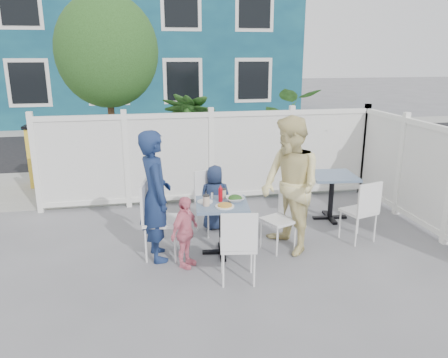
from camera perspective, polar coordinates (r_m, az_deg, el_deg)
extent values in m
plane|color=slate|center=(5.67, 1.41, -10.78)|extent=(80.00, 80.00, 0.00)
cube|color=gray|center=(9.17, -3.67, -0.13)|extent=(24.00, 2.60, 0.01)
cube|color=black|center=(12.75, -5.84, 4.44)|extent=(24.00, 5.00, 0.01)
cube|color=gray|center=(15.78, -6.90, 6.67)|extent=(24.00, 1.60, 0.01)
cube|color=navy|center=(18.95, -9.61, 17.22)|extent=(11.00, 6.00, 6.00)
cube|color=black|center=(16.10, -18.16, 11.91)|extent=(1.20, 0.04, 1.40)
cube|color=black|center=(16.12, -3.58, 12.66)|extent=(1.20, 0.04, 1.40)
cube|color=black|center=(16.14, -18.98, 20.76)|extent=(1.20, 0.04, 1.40)
cube|color=black|center=(16.17, -3.74, 21.53)|extent=(1.20, 0.04, 1.40)
cube|color=white|center=(7.64, -1.67, 2.90)|extent=(5.80, 0.04, 1.40)
cube|color=white|center=(7.50, -1.72, 8.41)|extent=(5.86, 0.08, 0.08)
cube|color=white|center=(7.84, -1.63, -2.51)|extent=(5.86, 0.08, 0.12)
cube|color=white|center=(7.11, 24.68, 0.40)|extent=(0.04, 3.60, 1.40)
cube|color=white|center=(6.96, 25.39, 6.27)|extent=(0.08, 3.66, 0.08)
cube|color=white|center=(7.33, 23.99, -5.33)|extent=(0.08, 3.66, 0.12)
cylinder|color=#382316|center=(8.36, -14.36, 6.23)|extent=(0.12, 0.12, 2.40)
ellipsoid|color=#1E3D15|center=(8.25, -15.06, 15.84)|extent=(1.80, 1.62, 1.98)
cube|color=gold|center=(9.33, -22.07, 2.70)|extent=(0.66, 0.49, 1.18)
imported|color=#1E3D15|center=(8.26, -4.12, 4.72)|extent=(1.36, 1.36, 1.88)
imported|color=#1E3D15|center=(8.61, 9.03, 5.00)|extent=(2.18, 2.22, 1.87)
cube|color=#425A75|center=(5.64, -0.27, -3.35)|extent=(0.74, 0.74, 0.04)
cylinder|color=black|center=(5.76, -0.27, -6.56)|extent=(0.08, 0.08, 0.65)
cube|color=black|center=(5.90, -0.27, -9.46)|extent=(0.53, 0.13, 0.04)
cube|color=black|center=(5.90, -0.27, -9.46)|extent=(0.13, 0.53, 0.04)
cube|color=#425A75|center=(7.04, 13.99, 0.40)|extent=(0.76, 0.76, 0.04)
cylinder|color=black|center=(7.15, 13.80, -2.36)|extent=(0.08, 0.08, 0.68)
cube|color=black|center=(7.26, 13.62, -4.89)|extent=(0.55, 0.13, 0.04)
cube|color=black|center=(7.26, 13.62, -4.89)|extent=(0.13, 0.55, 0.04)
cube|color=white|center=(5.69, -8.09, -5.42)|extent=(0.52, 0.54, 0.04)
cube|color=white|center=(5.64, -10.28, -2.80)|extent=(0.13, 0.45, 0.49)
cylinder|color=white|center=(5.94, -5.93, -6.96)|extent=(0.03, 0.03, 0.49)
cylinder|color=white|center=(5.58, -6.40, -8.54)|extent=(0.03, 0.03, 0.49)
cylinder|color=white|center=(5.99, -9.47, -6.88)|extent=(0.03, 0.03, 0.49)
cylinder|color=white|center=(5.64, -10.18, -8.43)|extent=(0.03, 0.03, 0.49)
cube|color=white|center=(5.90, 7.11, -5.36)|extent=(0.49, 0.50, 0.04)
cube|color=white|center=(5.94, 8.47, -2.93)|extent=(0.18, 0.37, 0.42)
cylinder|color=white|center=(5.77, 6.94, -8.10)|extent=(0.02, 0.02, 0.42)
cylinder|color=white|center=(6.01, 4.86, -7.06)|extent=(0.02, 0.02, 0.42)
cylinder|color=white|center=(5.97, 9.24, -7.36)|extent=(0.02, 0.02, 0.42)
cylinder|color=white|center=(6.19, 7.13, -6.39)|extent=(0.02, 0.02, 0.42)
cube|color=white|center=(6.41, -1.44, -3.23)|extent=(0.52, 0.51, 0.04)
cube|color=white|center=(6.49, -2.27, -0.72)|extent=(0.40, 0.17, 0.44)
cylinder|color=white|center=(6.44, 0.69, -5.24)|extent=(0.02, 0.02, 0.44)
cylinder|color=white|center=(6.27, -2.07, -5.84)|extent=(0.02, 0.02, 0.44)
cylinder|color=white|center=(6.70, -0.82, -4.35)|extent=(0.02, 0.02, 0.44)
cylinder|color=white|center=(6.54, -3.50, -4.90)|extent=(0.02, 0.02, 0.44)
cube|color=white|center=(5.07, 1.83, -8.69)|extent=(0.46, 0.45, 0.04)
cube|color=white|center=(4.80, 2.01, -6.99)|extent=(0.41, 0.09, 0.44)
cylinder|color=white|center=(5.31, -0.23, -10.12)|extent=(0.02, 0.02, 0.44)
cylinder|color=white|center=(5.33, 3.59, -10.04)|extent=(0.02, 0.02, 0.44)
cylinder|color=white|center=(5.01, -0.10, -11.79)|extent=(0.02, 0.02, 0.44)
cylinder|color=white|center=(5.04, 3.97, -11.69)|extent=(0.02, 0.02, 0.44)
cube|color=white|center=(6.42, 17.16, -4.04)|extent=(0.49, 0.48, 0.04)
cube|color=white|center=(6.22, 18.50, -2.45)|extent=(0.40, 0.14, 0.43)
cylinder|color=white|center=(6.49, 14.90, -5.67)|extent=(0.02, 0.02, 0.43)
cylinder|color=white|center=(6.71, 17.13, -5.11)|extent=(0.02, 0.02, 0.43)
cylinder|color=white|center=(6.27, 16.88, -6.62)|extent=(0.02, 0.02, 0.43)
cylinder|color=white|center=(6.50, 19.11, -5.99)|extent=(0.02, 0.02, 0.43)
imported|color=navy|center=(5.55, -8.95, -2.21)|extent=(0.49, 0.67, 1.68)
imported|color=gold|center=(5.74, 8.64, -0.89)|extent=(0.88, 1.02, 1.81)
imported|color=#1C2847|center=(6.51, -1.17, -2.46)|extent=(0.51, 0.37, 0.98)
imported|color=pink|center=(5.40, -5.13, -6.93)|extent=(0.51, 0.55, 0.91)
cylinder|color=white|center=(5.50, 0.10, -3.58)|extent=(0.24, 0.24, 0.02)
cylinder|color=white|center=(5.67, -2.50, -2.97)|extent=(0.20, 0.20, 0.01)
imported|color=white|center=(5.70, 1.45, -2.65)|extent=(0.24, 0.24, 0.06)
cylinder|color=beige|center=(5.53, -2.34, -2.87)|extent=(0.09, 0.09, 0.13)
cylinder|color=beige|center=(5.81, -0.11, -1.93)|extent=(0.08, 0.08, 0.12)
cylinder|color=#A90713|center=(5.67, -0.46, -2.09)|extent=(0.06, 0.06, 0.18)
cylinder|color=white|center=(5.82, -1.57, -2.17)|extent=(0.03, 0.03, 0.07)
cylinder|color=black|center=(5.88, -1.53, -2.02)|extent=(0.03, 0.03, 0.06)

